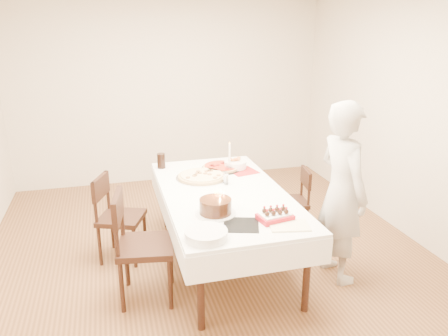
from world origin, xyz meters
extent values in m
plane|color=#55341D|center=(0.00, 0.00, 0.00)|extent=(5.00, 5.00, 0.00)
cube|color=beige|center=(0.00, 2.50, 1.35)|extent=(4.50, 0.04, 2.70)
cube|color=beige|center=(0.00, -2.50, 1.35)|extent=(4.50, 0.04, 2.70)
cube|color=beige|center=(2.25, 0.00, 1.35)|extent=(0.04, 5.00, 2.70)
cube|color=white|center=(0.11, -0.10, 0.38)|extent=(1.51, 2.31, 0.75)
imported|color=#BCB8B1|center=(1.07, -0.61, 0.84)|extent=(0.46, 0.65, 1.67)
cylinder|color=beige|center=(-0.01, 0.33, 0.77)|extent=(0.57, 0.57, 0.04)
cylinder|color=red|center=(0.26, 0.56, 0.77)|extent=(0.54, 0.54, 0.04)
cube|color=#B21E1E|center=(0.47, 0.42, 0.75)|extent=(0.33, 0.33, 0.01)
cylinder|color=white|center=(0.41, 0.54, 0.80)|extent=(0.28, 0.28, 0.08)
cylinder|color=white|center=(0.32, 0.45, 0.92)|extent=(0.08, 0.08, 0.34)
cylinder|color=black|center=(-0.37, 0.77, 0.83)|extent=(0.12, 0.12, 0.17)
cylinder|color=#33190C|center=(-0.10, -0.58, 0.82)|extent=(0.41, 0.41, 0.14)
cube|color=black|center=(0.05, -0.84, 0.75)|extent=(0.35, 0.35, 0.01)
cylinder|color=#391B0F|center=(-0.04, -0.50, 0.84)|extent=(0.20, 0.20, 0.15)
cube|color=beige|center=(0.41, -0.96, 0.75)|extent=(0.34, 0.26, 0.03)
cylinder|color=white|center=(-0.27, -0.98, 0.78)|extent=(0.42, 0.42, 0.07)
cylinder|color=white|center=(-0.17, -0.84, 0.75)|extent=(0.22, 0.22, 0.01)
camera|label=1|loc=(-0.91, -3.84, 2.28)|focal=35.00mm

